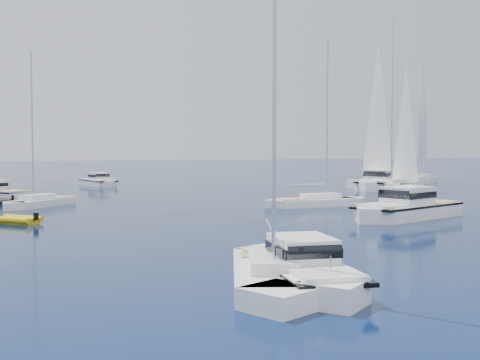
# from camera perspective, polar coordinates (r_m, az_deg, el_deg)

# --- Properties ---
(ground) EXTENTS (400.00, 400.00, 0.00)m
(ground) POSITION_cam_1_polar(r_m,az_deg,el_deg) (23.91, 17.00, -8.61)
(ground) COLOR #081D54
(ground) RESTS_ON ground
(motor_cruiser_near) EXTENTS (3.29, 8.45, 2.17)m
(motor_cruiser_near) POSITION_cam_1_polar(r_m,az_deg,el_deg) (21.91, 5.80, -9.57)
(motor_cruiser_near) COLOR white
(motor_cruiser_near) RESTS_ON ground
(motor_cruiser_centre) EXTENTS (10.73, 6.97, 2.71)m
(motor_cruiser_centre) POSITION_cam_1_polar(r_m,az_deg,el_deg) (43.19, 14.78, -3.40)
(motor_cruiser_centre) COLOR white
(motor_cruiser_centre) RESTS_ON ground
(motor_cruiser_distant) EXTENTS (9.91, 9.85, 2.81)m
(motor_cruiser_distant) POSITION_cam_1_polar(r_m,az_deg,el_deg) (72.49, 12.38, -0.80)
(motor_cruiser_distant) COLOR white
(motor_cruiser_distant) RESTS_ON ground
(motor_cruiser_horizon) EXTENTS (4.58, 8.18, 2.05)m
(motor_cruiser_horizon) POSITION_cam_1_polar(r_m,az_deg,el_deg) (78.82, -12.66, -0.50)
(motor_cruiser_horizon) COLOR white
(motor_cruiser_horizon) RESTS_ON ground
(sailboat_fore) EXTENTS (5.58, 10.42, 14.85)m
(sailboat_fore) POSITION_cam_1_polar(r_m,az_deg,el_deg) (22.22, 2.88, -9.37)
(sailboat_fore) COLOR white
(sailboat_fore) RESTS_ON ground
(sailboat_mid_l) EXTENTS (7.36, 7.97, 12.68)m
(sailboat_mid_l) POSITION_cam_1_polar(r_m,az_deg,el_deg) (52.83, -17.61, -2.28)
(sailboat_mid_l) COLOR silver
(sailboat_mid_l) RESTS_ON ground
(sailboat_centre) EXTENTS (9.46, 2.79, 13.78)m
(sailboat_centre) POSITION_cam_1_polar(r_m,az_deg,el_deg) (50.67, 6.93, -2.38)
(sailboat_centre) COLOR white
(sailboat_centre) RESTS_ON ground
(sailboat_sails_r) EXTENTS (5.00, 13.29, 19.05)m
(sailboat_sails_r) POSITION_cam_1_polar(r_m,az_deg,el_deg) (71.14, 12.87, -0.88)
(sailboat_sails_r) COLOR silver
(sailboat_sails_r) RESTS_ON ground
(sailboat_sails_far) EXTENTS (9.67, 9.95, 16.19)m
(sailboat_sails_far) POSITION_cam_1_polar(r_m,az_deg,el_deg) (87.36, 16.24, -0.21)
(sailboat_sails_far) COLOR white
(sailboat_sails_far) RESTS_ON ground
(tender_yellow) EXTENTS (3.58, 3.55, 0.95)m
(tender_yellow) POSITION_cam_1_polar(r_m,az_deg,el_deg) (41.52, -19.64, -3.74)
(tender_yellow) COLOR gold
(tender_yellow) RESTS_ON ground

